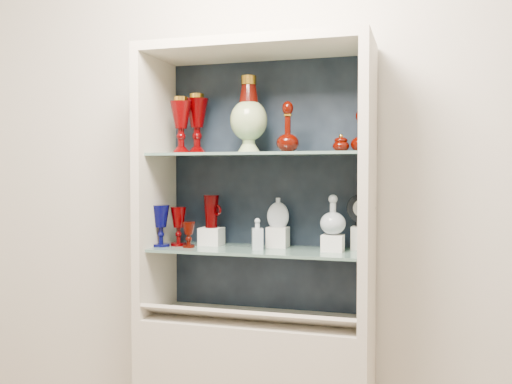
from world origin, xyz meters
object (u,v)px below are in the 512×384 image
(ruby_decanter_b, at_px, (360,130))
(lidded_bowl, at_px, (341,143))
(pedestal_lamp_right, at_px, (181,125))
(clear_round_decanter, at_px, (333,216))
(clear_square_bottle, at_px, (257,234))
(ruby_goblet_tall, at_px, (178,226))
(pedestal_lamp_left, at_px, (197,124))
(enamel_urn, at_px, (249,115))
(ruby_goblet_small, at_px, (189,235))
(flat_flask, at_px, (278,212))
(cobalt_goblet, at_px, (161,226))
(ruby_pitcher, at_px, (211,211))
(ruby_decanter_a, at_px, (288,124))
(cameo_medallion, at_px, (361,210))

(ruby_decanter_b, relative_size, lidded_bowl, 2.36)
(pedestal_lamp_right, bearing_deg, clear_round_decanter, 3.18)
(lidded_bowl, relative_size, clear_square_bottle, 0.59)
(ruby_goblet_tall, distance_m, clear_round_decanter, 0.71)
(pedestal_lamp_left, xyz_separation_m, enamel_urn, (0.27, -0.05, 0.03))
(pedestal_lamp_right, bearing_deg, ruby_goblet_small, -27.89)
(enamel_urn, relative_size, flat_flask, 2.49)
(lidded_bowl, bearing_deg, ruby_goblet_tall, -176.64)
(cobalt_goblet, relative_size, ruby_pitcher, 1.25)
(ruby_decanter_a, distance_m, lidded_bowl, 0.24)
(cobalt_goblet, bearing_deg, enamel_urn, 10.36)
(ruby_decanter_a, relative_size, clear_square_bottle, 1.80)
(pedestal_lamp_right, xyz_separation_m, ruby_goblet_tall, (-0.03, 0.02, -0.46))
(clear_square_bottle, bearing_deg, ruby_decanter_b, 11.08)
(clear_round_decanter, height_order, cameo_medallion, cameo_medallion)
(pedestal_lamp_right, xyz_separation_m, cameo_medallion, (0.79, 0.13, -0.37))
(clear_square_bottle, bearing_deg, ruby_decanter_a, 8.72)
(flat_flask, height_order, clear_round_decanter, clear_round_decanter)
(ruby_goblet_small, bearing_deg, ruby_decanter_b, 7.98)
(clear_square_bottle, relative_size, cameo_medallion, 0.93)
(ruby_decanter_b, height_order, cobalt_goblet, ruby_decanter_b)
(enamel_urn, distance_m, clear_square_bottle, 0.53)
(ruby_goblet_small, xyz_separation_m, flat_flask, (0.38, 0.13, 0.10))
(pedestal_lamp_left, xyz_separation_m, lidded_bowl, (0.67, -0.03, -0.10))
(enamel_urn, xyz_separation_m, cameo_medallion, (0.49, 0.08, -0.42))
(ruby_decanter_b, relative_size, ruby_goblet_small, 1.65)
(lidded_bowl, height_order, ruby_pitcher, lidded_bowl)
(ruby_goblet_small, distance_m, ruby_pitcher, 0.16)
(ruby_decanter_b, xyz_separation_m, clear_round_decanter, (-0.11, -0.04, -0.36))
(ruby_pitcher, relative_size, flat_flask, 1.10)
(pedestal_lamp_right, height_order, lidded_bowl, pedestal_lamp_right)
(enamel_urn, relative_size, ruby_pitcher, 2.26)
(ruby_pitcher, distance_m, clear_round_decanter, 0.57)
(flat_flask, bearing_deg, ruby_decanter_b, -18.69)
(ruby_pitcher, bearing_deg, ruby_goblet_small, -96.04)
(cobalt_goblet, bearing_deg, lidded_bowl, 6.53)
(cobalt_goblet, distance_m, ruby_goblet_tall, 0.08)
(clear_square_bottle, distance_m, cameo_medallion, 0.46)
(ruby_pitcher, distance_m, clear_square_bottle, 0.28)
(ruby_goblet_tall, distance_m, cameo_medallion, 0.83)
(pedestal_lamp_left, xyz_separation_m, ruby_goblet_tall, (-0.06, -0.08, -0.47))
(pedestal_lamp_left, distance_m, clear_round_decanter, 0.77)
(enamel_urn, distance_m, cameo_medallion, 0.65)
(flat_flask, bearing_deg, clear_round_decanter, -29.22)
(ruby_pitcher, xyz_separation_m, flat_flask, (0.31, 0.01, 0.00))
(ruby_pitcher, height_order, cameo_medallion, cameo_medallion)
(ruby_decanter_a, xyz_separation_m, clear_round_decanter, (0.19, 0.02, -0.39))
(pedestal_lamp_right, height_order, clear_square_bottle, pedestal_lamp_right)
(pedestal_lamp_left, relative_size, clear_square_bottle, 2.04)
(ruby_goblet_small, bearing_deg, clear_round_decanter, 5.59)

